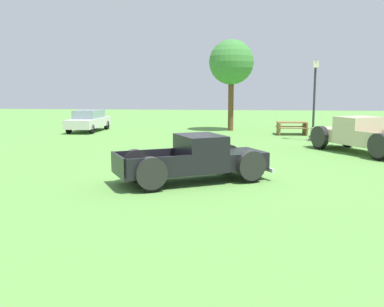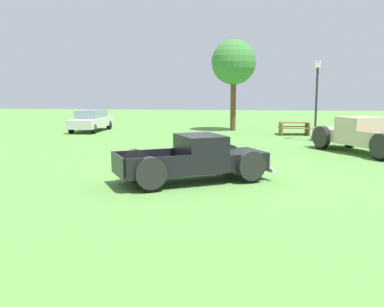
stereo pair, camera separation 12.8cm
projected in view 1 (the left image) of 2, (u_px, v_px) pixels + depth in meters
name	position (u px, v px, depth m)	size (l,w,h in m)	color
ground_plane	(199.00, 177.00, 14.63)	(80.00, 80.00, 0.00)	#5B9342
pickup_truck_foreground	(202.00, 159.00, 13.85)	(5.02, 3.73, 1.46)	black
pickup_truck_behind_left	(356.00, 135.00, 19.95)	(4.23, 5.42, 1.60)	#C6B793
sedan_distant_a	(89.00, 120.00, 28.95)	(1.88, 4.19, 1.38)	silver
lamp_post_near	(314.00, 99.00, 23.89)	(0.36, 0.36, 4.35)	#2D2D33
picnic_table	(292.00, 126.00, 27.09)	(1.84, 1.53, 0.78)	olive
oak_tree_east	(231.00, 63.00, 28.92)	(2.91, 2.91, 5.93)	brown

